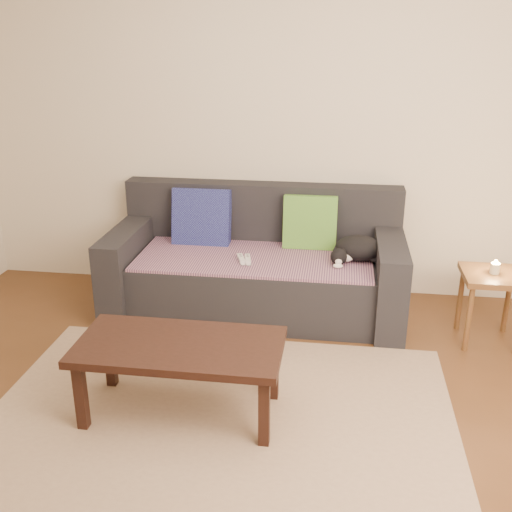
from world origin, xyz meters
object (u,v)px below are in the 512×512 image
(cat, at_px, (357,249))
(coffee_table, at_px, (180,352))
(sofa, at_px, (256,269))
(side_table, at_px, (492,285))
(wii_remote_a, at_px, (248,259))
(wii_remote_b, at_px, (241,259))

(cat, relative_size, coffee_table, 0.37)
(sofa, relative_size, side_table, 4.33)
(cat, bearing_deg, wii_remote_a, -176.18)
(wii_remote_a, bearing_deg, cat, -92.31)
(wii_remote_a, distance_m, coffee_table, 1.20)
(wii_remote_a, bearing_deg, side_table, -105.53)
(cat, distance_m, side_table, 0.91)
(coffee_table, bearing_deg, side_table, 31.10)
(sofa, height_order, wii_remote_a, sofa)
(sofa, height_order, wii_remote_b, sofa)
(wii_remote_b, bearing_deg, side_table, -112.45)
(sofa, distance_m, cat, 0.75)
(cat, bearing_deg, side_table, -20.56)
(cat, bearing_deg, coffee_table, -131.00)
(coffee_table, bearing_deg, wii_remote_b, 83.83)
(sofa, relative_size, wii_remote_a, 14.00)
(wii_remote_b, bearing_deg, cat, -99.93)
(sofa, bearing_deg, coffee_table, -98.57)
(cat, xyz_separation_m, side_table, (0.87, -0.23, -0.12))
(cat, height_order, wii_remote_a, cat)
(wii_remote_a, relative_size, side_table, 0.31)
(side_table, bearing_deg, cat, 165.23)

